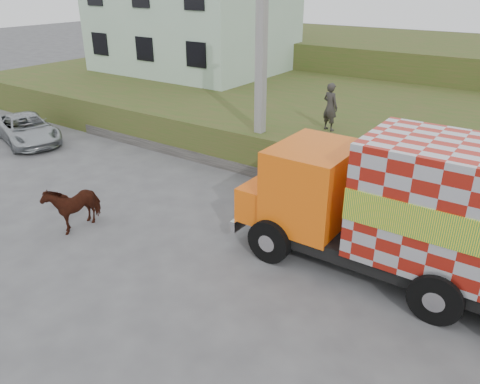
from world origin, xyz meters
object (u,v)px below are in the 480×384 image
Objects in this scene: utility_pole at (261,58)px; cargo_truck at (420,212)px; pedestrian at (330,107)px; cow at (73,205)px; suv at (27,129)px.

utility_pole reaches higher than cargo_truck.
utility_pole reaches higher than pedestrian.
pedestrian is at bearing 131.50° from cargo_truck.
cow is 9.20m from pedestrian.
utility_pole is at bearing 150.80° from cargo_truck.
suv is 12.86m from pedestrian.
utility_pole is 5.04× the size of cow.
suv is at bearing 153.02° from cow.
utility_pole is 7.63m from cow.
cargo_truck is at bearing -75.81° from suv.
utility_pole reaches higher than suv.
pedestrian is at bearing 61.47° from cow.
cow is 0.94× the size of pedestrian.
cow is at bearing -161.85° from cargo_truck.
suv is at bearing 38.16° from pedestrian.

